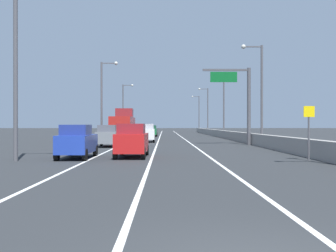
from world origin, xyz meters
TOP-DOWN VIEW (x-y plane):
  - ground_plane at (0.00, 64.00)m, footprint 320.00×320.00m
  - lane_stripe_left at (-5.50, 55.00)m, footprint 0.16×130.00m
  - lane_stripe_center at (-2.00, 55.00)m, footprint 0.16×130.00m
  - lane_stripe_right at (1.50, 55.00)m, footprint 0.16×130.00m
  - jersey_barrier_right at (7.56, 40.00)m, footprint 0.60×120.00m
  - overhead_sign_gantry at (6.22, 33.25)m, footprint 4.68×0.36m
  - speed_advisory_sign at (6.66, 16.29)m, footprint 0.60×0.11m
  - lamp_post_right_second at (8.00, 33.42)m, footprint 2.14×0.44m
  - lamp_post_right_third at (7.74, 56.61)m, footprint 2.14×0.44m
  - lamp_post_right_fourth at (7.76, 79.81)m, footprint 2.14×0.44m
  - lamp_post_right_fifth at (7.90, 103.01)m, footprint 2.14×0.44m
  - lamp_post_left_near at (-9.08, 16.22)m, footprint 2.14×0.44m
  - lamp_post_left_mid at (-8.79, 44.06)m, footprint 2.14×0.44m
  - lamp_post_left_far at (-9.02, 71.89)m, footprint 2.14×0.44m
  - car_green_0 at (-3.37, 60.04)m, footprint 1.89×4.31m
  - car_silver_1 at (-6.24, 52.14)m, footprint 2.07×4.33m
  - car_gray_2 at (-6.32, 30.25)m, footprint 1.96×4.47m
  - car_blue_3 at (-6.40, 18.01)m, footprint 1.80×4.42m
  - car_red_4 at (-3.22, 18.65)m, footprint 1.88×4.19m
  - car_white_5 at (-3.27, 39.84)m, footprint 1.93×4.55m
  - box_truck at (-6.26, 42.91)m, footprint 2.54×8.77m

SIDE VIEW (x-z plane):
  - ground_plane at x=0.00m, z-range 0.00..0.00m
  - lane_stripe_left at x=-5.50m, z-range 0.00..0.00m
  - lane_stripe_center at x=-2.00m, z-range 0.00..0.00m
  - lane_stripe_right at x=1.50m, z-range 0.00..0.00m
  - jersey_barrier_right at x=7.56m, z-range 0.00..1.10m
  - car_green_0 at x=-3.37m, z-range 0.00..1.86m
  - car_gray_2 at x=-6.32m, z-range 0.00..1.94m
  - car_blue_3 at x=-6.40m, z-range 0.00..1.97m
  - car_red_4 at x=-3.22m, z-range -0.01..2.03m
  - car_silver_1 at x=-6.24m, z-range 0.00..2.06m
  - car_white_5 at x=-3.27m, z-range -0.01..2.06m
  - speed_advisory_sign at x=6.66m, z-range 0.26..3.26m
  - box_truck at x=-6.26m, z-range -0.18..3.82m
  - overhead_sign_gantry at x=6.22m, z-range 0.98..8.48m
  - lamp_post_right_second at x=8.00m, z-range 0.75..10.56m
  - lamp_post_right_third at x=7.74m, z-range 0.75..10.56m
  - lamp_post_right_fourth at x=7.76m, z-range 0.75..10.56m
  - lamp_post_right_fifth at x=7.90m, z-range 0.75..10.56m
  - lamp_post_left_near at x=-9.08m, z-range 0.75..10.56m
  - lamp_post_left_mid at x=-8.79m, z-range 0.75..10.56m
  - lamp_post_left_far at x=-9.02m, z-range 0.75..10.56m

